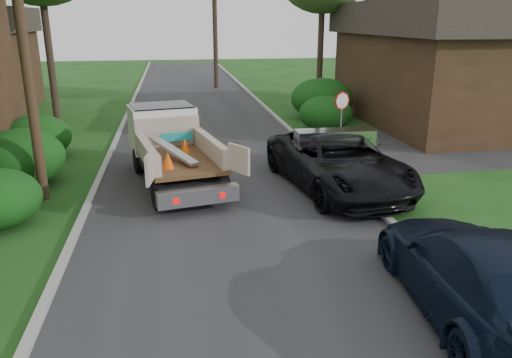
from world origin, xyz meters
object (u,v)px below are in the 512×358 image
object	(u,v)px
stop_sign	(342,109)
navy_suv	(480,274)
flatbed_truck	(169,141)
black_pickup	(338,162)
house_right	(457,61)
utility_pole	(21,21)

from	to	relation	value
stop_sign	navy_suv	size ratio (longest dim) A/B	0.43
flatbed_truck	black_pickup	distance (m)	5.74
flatbed_truck	stop_sign	bearing A→B (deg)	7.23
house_right	black_pickup	world-z (taller)	house_right
stop_sign	utility_pole	xyz separation A→B (m)	(-10.68, -4.02, 3.40)
house_right	black_pickup	xyz separation A→B (m)	(-9.40, -9.50, -2.26)
flatbed_truck	navy_suv	xyz separation A→B (m)	(5.50, -9.56, -0.43)
stop_sign	flatbed_truck	bearing A→B (deg)	-161.36
stop_sign	navy_suv	distance (m)	12.01
utility_pole	navy_suv	xyz separation A→B (m)	(9.28, -7.87, -4.34)
stop_sign	black_pickup	bearing A→B (deg)	-109.57
utility_pole	black_pickup	xyz separation A→B (m)	(9.08, -0.48, -4.28)
stop_sign	navy_suv	bearing A→B (deg)	-96.72
utility_pole	house_right	xyz separation A→B (m)	(18.48, 9.02, -2.01)
flatbed_truck	navy_suv	size ratio (longest dim) A/B	1.13
utility_pole	black_pickup	bearing A→B (deg)	-3.03
navy_suv	black_pickup	bearing A→B (deg)	-82.51
stop_sign	black_pickup	xyz separation A→B (m)	(-1.60, -4.50, -0.88)
black_pickup	navy_suv	world-z (taller)	black_pickup
utility_pole	black_pickup	size ratio (longest dim) A/B	1.55
flatbed_truck	navy_suv	distance (m)	11.04
navy_suv	utility_pole	bearing A→B (deg)	-34.36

